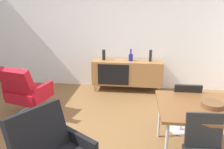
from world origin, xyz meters
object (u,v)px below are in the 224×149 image
at_px(vase_cobalt, 131,57).
at_px(lounge_chair_red, 26,91).
at_px(vase_ceramic_small, 150,56).
at_px(vase_sculptural_dark, 104,55).
at_px(wooden_bowl_on_table, 212,105).
at_px(sideboard, 127,72).
at_px(dining_table, 224,110).
at_px(dining_chair_back_left, 184,105).

bearing_deg(vase_cobalt, lounge_chair_red, -141.46).
height_order(vase_ceramic_small, lounge_chair_red, vase_ceramic_small).
relative_size(vase_sculptural_dark, lounge_chair_red, 0.25).
bearing_deg(wooden_bowl_on_table, sideboard, 116.83).
xyz_separation_m(vase_ceramic_small, lounge_chair_red, (-2.25, -1.44, -0.38)).
xyz_separation_m(sideboard, dining_table, (1.31, -2.25, 0.26)).
distance_m(vase_cobalt, vase_ceramic_small, 0.44).
bearing_deg(vase_sculptural_dark, dining_chair_back_left, -48.52).
distance_m(wooden_bowl_on_table, dining_chair_back_left, 0.68).
relative_size(vase_ceramic_small, dining_table, 0.16).
bearing_deg(vase_sculptural_dark, vase_ceramic_small, 0.00).
xyz_separation_m(sideboard, wooden_bowl_on_table, (1.15, -2.27, 0.33)).
relative_size(sideboard, dining_table, 1.00).
height_order(vase_sculptural_dark, dining_table, vase_sculptural_dark).
relative_size(vase_cobalt, lounge_chair_red, 0.29).
xyz_separation_m(vase_ceramic_small, wooden_bowl_on_table, (0.63, -2.27, -0.08)).
height_order(dining_table, dining_chair_back_left, dining_chair_back_left).
distance_m(vase_cobalt, vase_sculptural_dark, 0.62).
bearing_deg(sideboard, dining_table, -59.92).
relative_size(vase_sculptural_dark, dining_table, 0.15).
xyz_separation_m(vase_cobalt, lounge_chair_red, (-1.80, -1.44, -0.34)).
height_order(dining_chair_back_left, lounge_chair_red, lounge_chair_red).
height_order(vase_cobalt, vase_ceramic_small, vase_cobalt).
bearing_deg(vase_cobalt, vase_sculptural_dark, 180.00).
relative_size(vase_ceramic_small, lounge_chair_red, 0.28).
distance_m(vase_ceramic_small, dining_table, 2.39).
distance_m(vase_ceramic_small, wooden_bowl_on_table, 2.36).
relative_size(sideboard, vase_sculptural_dark, 6.69).
xyz_separation_m(dining_table, dining_chair_back_left, (-0.35, 0.56, -0.23)).
height_order(sideboard, wooden_bowl_on_table, wooden_bowl_on_table).
height_order(vase_sculptural_dark, vase_ceramic_small, vase_ceramic_small).
distance_m(vase_cobalt, dining_table, 2.57).
bearing_deg(wooden_bowl_on_table, vase_ceramic_small, 105.48).
height_order(vase_sculptural_dark, dining_chair_back_left, vase_sculptural_dark).
bearing_deg(sideboard, vase_sculptural_dark, 179.80).
distance_m(vase_cobalt, wooden_bowl_on_table, 2.51).
bearing_deg(vase_ceramic_small, vase_sculptural_dark, 180.00).
height_order(wooden_bowl_on_table, dining_chair_back_left, dining_chair_back_left).
xyz_separation_m(dining_table, wooden_bowl_on_table, (-0.16, -0.02, 0.07)).
bearing_deg(vase_ceramic_small, lounge_chair_red, -147.39).
bearing_deg(dining_table, lounge_chair_red, 164.91).
xyz_separation_m(vase_cobalt, dining_chair_back_left, (0.88, -1.70, -0.34)).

